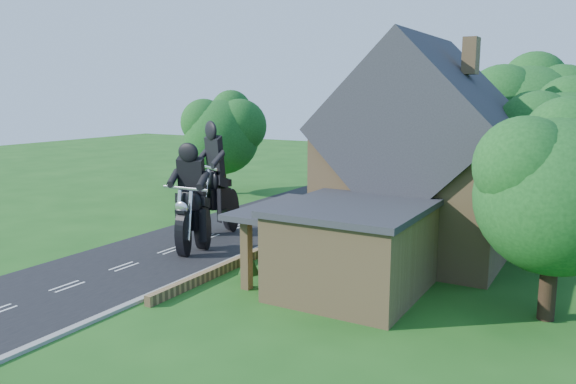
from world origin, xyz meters
The scene contains 19 objects.
ground centered at (0.00, 0.00, 0.00)m, with size 120.00×120.00×0.00m, color #1A4E15.
road centered at (0.00, 0.00, 0.01)m, with size 7.00×80.00×0.02m, color black.
kerb centered at (3.65, 0.00, 0.06)m, with size 0.30×80.00×0.12m, color gray.
garden_wall centered at (4.30, 5.00, 0.20)m, with size 0.30×22.00×0.40m, color #97784C.
house centered at (10.49, 6.00, 4.34)m, with size 9.54×8.64×10.24m.
annex centered at (9.87, -0.80, 1.77)m, with size 7.05×5.94×3.44m.
tree_annex_side centered at (17.13, 0.10, 4.69)m, with size 5.64×5.20×7.48m.
tree_house_right centered at (16.65, 8.62, 5.19)m, with size 6.51×6.00×8.40m.
tree_behind_house centered at (14.18, 16.14, 6.23)m, with size 7.81×7.20×10.08m.
tree_behind_left centered at (8.16, 17.13, 5.73)m, with size 6.94×6.40×9.16m.
tree_far_road centered at (-6.86, 14.11, 4.84)m, with size 6.08×5.60×7.84m.
shrub_a centered at (5.30, -1.00, 0.55)m, with size 0.90×0.90×1.10m, color #133310.
shrub_b centered at (5.30, 1.50, 0.55)m, with size 0.90×0.90×1.10m, color #133310.
shrub_c centered at (5.30, 4.00, 0.55)m, with size 0.90×0.90×1.10m, color #133310.
shrub_d centered at (5.30, 9.00, 0.55)m, with size 0.90×0.90×1.10m, color #133310.
shrub_e centered at (5.30, 11.50, 0.55)m, with size 0.90×0.90×1.10m, color #133310.
shrub_f centered at (5.30, 14.00, 0.55)m, with size 0.90×0.90×1.10m, color #133310.
motorcycle_lead centered at (1.29, 0.22, 0.80)m, with size 0.43×1.71×1.59m, color black, non-canonical shape.
motorcycle_follow centered at (-0.14, 3.91, 0.92)m, with size 0.50×1.98×1.84m, color black, non-canonical shape.
Camera 1 is at (18.27, -19.98, 7.56)m, focal length 35.00 mm.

